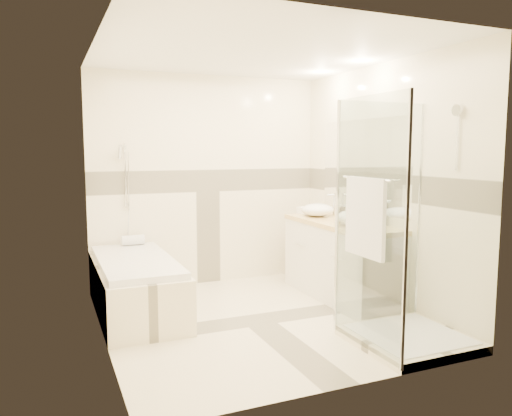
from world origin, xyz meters
name	(u,v)px	position (x,y,z in m)	size (l,w,h in m)	color
room	(261,189)	(0.06, 0.01, 1.26)	(2.82, 3.02, 2.52)	#F4E7C2
bathtub	(136,283)	(-1.02, 0.65, 0.31)	(0.75, 1.70, 0.56)	#F9ECC7
vanity	(340,260)	(1.12, 0.30, 0.43)	(0.58, 1.62, 0.85)	white
shower_enclosure	(394,284)	(0.83, -0.97, 0.51)	(0.96, 0.93, 2.04)	#F9ECC7
vessel_sink_near	(318,210)	(1.10, 0.78, 0.93)	(0.38, 0.38, 0.15)	white
vessel_sink_far	(356,218)	(1.10, 0.00, 0.93)	(0.40, 0.40, 0.16)	white
faucet_near	(334,203)	(1.32, 0.78, 1.00)	(0.11, 0.03, 0.26)	silver
faucet_far	(374,210)	(1.32, 0.00, 1.00)	(0.10, 0.03, 0.25)	silver
amenity_bottle_a	(344,215)	(1.10, 0.22, 0.94)	(0.08, 0.08, 0.17)	black
amenity_bottle_b	(341,214)	(1.10, 0.27, 0.93)	(0.13, 0.13, 0.17)	black
folded_towels	(307,211)	(1.10, 1.02, 0.89)	(0.14, 0.24, 0.08)	white
rolled_towel	(133,240)	(-0.93, 1.35, 0.62)	(0.11, 0.11, 0.25)	white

